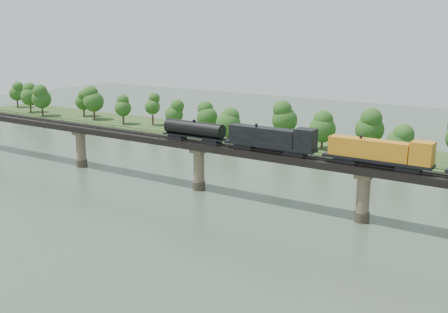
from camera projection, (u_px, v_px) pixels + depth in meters
The scene contains 6 objects.
ground at pixel (108, 226), 108.78m from camera, with size 400.00×400.00×0.00m, color #3A4A3A.
far_bank at pixel (302, 146), 177.45m from camera, with size 300.00×24.00×1.60m, color #2C471C.
bridge at pixel (199, 167), 131.83m from camera, with size 236.00×30.00×11.50m.
bridge_superstructure at pixel (199, 141), 130.37m from camera, with size 220.00×4.90×0.75m.
far_treeline at pixel (272, 120), 176.41m from camera, with size 289.06×17.54×13.60m.
freight_train at pixel (340, 148), 111.10m from camera, with size 85.85×3.34×5.91m.
Camera 1 is at (75.75, -73.02, 38.16)m, focal length 45.00 mm.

